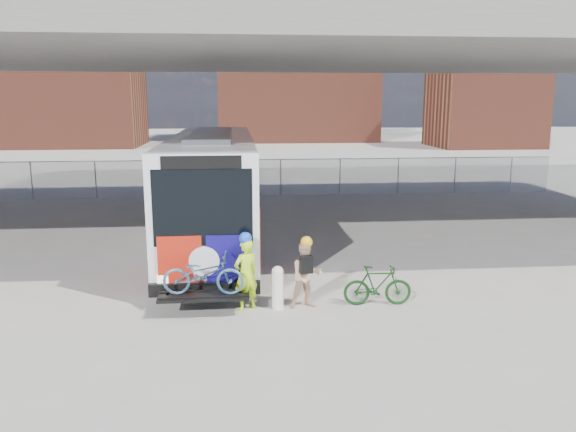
{
  "coord_description": "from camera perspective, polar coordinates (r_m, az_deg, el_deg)",
  "views": [
    {
      "loc": [
        -1.25,
        -15.71,
        4.72
      ],
      "look_at": [
        0.16,
        -0.77,
        1.6
      ],
      "focal_mm": 35.0,
      "sensor_mm": 36.0,
      "label": 1
    }
  ],
  "objects": [
    {
      "name": "bus",
      "position": [
        18.72,
        -7.65,
        3.61
      ],
      "size": [
        2.67,
        12.94,
        3.69
      ],
      "color": "silver",
      "rests_on": "ground"
    },
    {
      "name": "smokestack",
      "position": [
        72.76,
        7.07,
        17.78
      ],
      "size": [
        2.2,
        2.2,
        25.0
      ],
      "primitive_type": "cylinder",
      "color": "brown",
      "rests_on": "ground"
    },
    {
      "name": "bike_parked",
      "position": [
        13.32,
        9.08,
        -6.98
      ],
      "size": [
        1.61,
        0.54,
        0.96
      ],
      "primitive_type": "imported",
      "rotation": [
        0.0,
        0.0,
        1.51
      ],
      "color": "#123813",
      "rests_on": "ground"
    },
    {
      "name": "cyclist_hivis",
      "position": [
        12.79,
        -4.31,
        -5.77
      ],
      "size": [
        0.72,
        0.65,
        1.83
      ],
      "rotation": [
        0.0,
        0.0,
        3.68
      ],
      "color": "#C4F91A",
      "rests_on": "ground"
    },
    {
      "name": "chainlink_fence",
      "position": [
        27.94,
        -2.8,
        4.94
      ],
      "size": [
        30.0,
        0.06,
        30.0
      ],
      "color": "gray",
      "rests_on": "ground"
    },
    {
      "name": "cyclist_tan",
      "position": [
        12.91,
        1.88,
        -5.94
      ],
      "size": [
        0.85,
        0.71,
        1.7
      ],
      "rotation": [
        0.0,
        0.0,
        0.19
      ],
      "color": "tan",
      "rests_on": "ground"
    },
    {
      "name": "overpass",
      "position": [
        19.84,
        -1.84,
        17.01
      ],
      "size": [
        40.0,
        16.0,
        7.95
      ],
      "color": "#605E59",
      "rests_on": "ground"
    },
    {
      "name": "bollard",
      "position": [
        12.93,
        -1.05,
        -7.11
      ],
      "size": [
        0.26,
        0.26,
        1.01
      ],
      "color": "silver",
      "rests_on": "ground"
    },
    {
      "name": "brick_buildings",
      "position": [
        63.99,
        -3.25,
        12.34
      ],
      "size": [
        54.0,
        22.0,
        12.0
      ],
      "color": "brown",
      "rests_on": "ground"
    },
    {
      "name": "ground",
      "position": [
        16.45,
        -0.81,
        -4.93
      ],
      "size": [
        160.0,
        160.0,
        0.0
      ],
      "primitive_type": "plane",
      "color": "#9E9991",
      "rests_on": "ground"
    }
  ]
}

